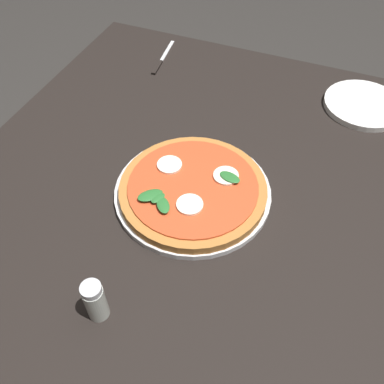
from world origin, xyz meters
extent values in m
plane|color=#2D2B28|center=(0.00, 0.00, 0.00)|extent=(6.00, 6.00, 0.00)
cube|color=black|center=(0.00, 0.00, 0.75)|extent=(1.10, 1.02, 0.04)
cube|color=black|center=(-0.47, -0.43, 0.37)|extent=(0.07, 0.07, 0.73)
cylinder|color=silver|center=(0.00, -0.03, 0.78)|extent=(0.30, 0.30, 0.01)
cylinder|color=#B27033|center=(0.01, -0.03, 0.79)|extent=(0.28, 0.28, 0.02)
cylinder|color=#CC4723|center=(0.01, -0.03, 0.80)|extent=(0.25, 0.25, 0.00)
cylinder|color=white|center=(0.05, -0.01, 0.81)|extent=(0.05, 0.05, 0.00)
cylinder|color=white|center=(-0.04, 0.02, 0.81)|extent=(0.05, 0.05, 0.00)
cylinder|color=white|center=(-0.02, -0.09, 0.81)|extent=(0.05, 0.05, 0.00)
ellipsoid|color=#286B2D|center=(0.08, -0.06, 0.81)|extent=(0.05, 0.04, 0.00)
ellipsoid|color=#286B2D|center=(-0.03, 0.03, 0.81)|extent=(0.03, 0.05, 0.00)
ellipsoid|color=#286B2D|center=(0.06, -0.09, 0.81)|extent=(0.05, 0.05, 0.00)
ellipsoid|color=#286B2D|center=(0.07, -0.07, 0.81)|extent=(0.03, 0.03, 0.00)
cylinder|color=white|center=(-0.41, 0.25, 0.78)|extent=(0.19, 0.19, 0.01)
cube|color=black|center=(-0.37, -0.28, 0.77)|extent=(0.06, 0.02, 0.01)
cube|color=silver|center=(-0.46, -0.29, 0.77)|extent=(0.11, 0.02, 0.00)
cylinder|color=#B2B7AD|center=(0.29, -0.07, 0.81)|extent=(0.03, 0.03, 0.07)
cylinder|color=silver|center=(0.29, -0.07, 0.85)|extent=(0.03, 0.03, 0.01)
camera|label=1|loc=(0.51, 0.18, 1.41)|focal=39.91mm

